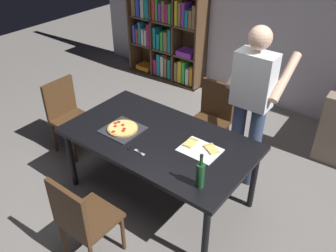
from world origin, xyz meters
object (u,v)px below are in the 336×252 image
at_px(dining_table, 159,143).
at_px(person_serving_pizza, 252,100).
at_px(pepperoni_pizza_on_tray, 123,129).
at_px(chair_left_end, 67,112).
at_px(bookshelf, 167,23).
at_px(chair_far_side, 212,115).
at_px(kitchen_scissors, 134,149).
at_px(wine_bottle, 200,175).
at_px(chair_near_camera, 81,218).

xyz_separation_m(dining_table, person_serving_pizza, (0.56, 0.78, 0.31)).
height_order(dining_table, person_serving_pizza, person_serving_pizza).
bearing_deg(pepperoni_pizza_on_tray, dining_table, 18.59).
distance_m(chair_left_end, bookshelf, 2.43).
bearing_deg(person_serving_pizza, chair_left_end, -158.23).
height_order(chair_far_side, person_serving_pizza, person_serving_pizza).
xyz_separation_m(chair_left_end, kitchen_scissors, (1.35, -0.29, 0.24)).
distance_m(person_serving_pizza, kitchen_scissors, 1.26).
height_order(bookshelf, person_serving_pizza, bookshelf).
distance_m(person_serving_pizza, wine_bottle, 1.13).
bearing_deg(chair_near_camera, pepperoni_pizza_on_tray, 112.03).
xyz_separation_m(chair_near_camera, chair_far_side, (0.00, 2.01, 0.00)).
bearing_deg(pepperoni_pizza_on_tray, person_serving_pizza, 44.63).
bearing_deg(dining_table, chair_near_camera, -90.00).
distance_m(chair_near_camera, chair_left_end, 1.73).
relative_size(bookshelf, person_serving_pizza, 1.11).
height_order(chair_left_end, bookshelf, bookshelf).
bearing_deg(chair_left_end, kitchen_scissors, -12.08).
bearing_deg(kitchen_scissors, dining_table, 79.73).
bearing_deg(chair_left_end, wine_bottle, -8.96).
relative_size(pepperoni_pizza_on_tray, wine_bottle, 1.14).
bearing_deg(chair_far_side, bookshelf, 141.47).
bearing_deg(pepperoni_pizza_on_tray, wine_bottle, -11.34).
bearing_deg(chair_left_end, dining_table, 0.00).
xyz_separation_m(chair_left_end, bookshelf, (-0.31, 2.37, 0.44)).
xyz_separation_m(dining_table, bookshelf, (-1.72, 2.37, 0.27)).
bearing_deg(dining_table, chair_far_side, 90.00).
relative_size(person_serving_pizza, kitchen_scissors, 8.94).
distance_m(dining_table, person_serving_pizza, 1.01).
relative_size(chair_near_camera, kitchen_scissors, 4.60).
height_order(chair_far_side, chair_left_end, same).
relative_size(chair_near_camera, wine_bottle, 2.85).
relative_size(chair_far_side, pepperoni_pizza_on_tray, 2.50).
distance_m(chair_far_side, bookshelf, 2.24).
height_order(dining_table, chair_left_end, chair_left_end).
xyz_separation_m(pepperoni_pizza_on_tray, wine_bottle, (1.05, -0.21, 0.10)).
distance_m(chair_left_end, pepperoni_pizza_on_tray, 1.08).
height_order(dining_table, bookshelf, bookshelf).
bearing_deg(kitchen_scissors, chair_far_side, 87.68).
xyz_separation_m(wine_bottle, kitchen_scissors, (-0.74, 0.04, -0.11)).
distance_m(chair_left_end, wine_bottle, 2.15).
xyz_separation_m(person_serving_pizza, kitchen_scissors, (-0.61, -1.07, -0.24)).
height_order(person_serving_pizza, wine_bottle, person_serving_pizza).
distance_m(chair_near_camera, person_serving_pizza, 1.94).
height_order(chair_left_end, kitchen_scissors, chair_left_end).
distance_m(pepperoni_pizza_on_tray, kitchen_scissors, 0.35).
distance_m(chair_near_camera, chair_far_side, 2.01).
xyz_separation_m(chair_far_side, pepperoni_pizza_on_tray, (-0.36, -1.13, 0.25)).
bearing_deg(wine_bottle, chair_far_side, 117.26).
relative_size(dining_table, kitchen_scissors, 9.40).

